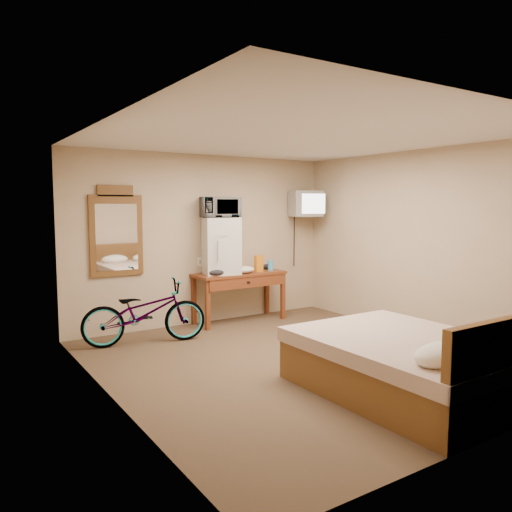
# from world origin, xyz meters

# --- Properties ---
(room) EXTENTS (4.60, 4.64, 2.50)m
(room) POSITION_xyz_m (-0.00, 0.00, 1.25)
(room) COLOR #403220
(room) RESTS_ON ground
(desk) EXTENTS (1.42, 0.56, 0.75)m
(desk) POSITION_xyz_m (0.45, 2.00, 0.63)
(desk) COLOR brown
(desk) RESTS_ON floor
(mini_fridge) EXTENTS (0.61, 0.60, 0.83)m
(mini_fridge) POSITION_xyz_m (0.15, 2.06, 1.16)
(mini_fridge) COLOR silver
(mini_fridge) RESTS_ON desk
(microwave) EXTENTS (0.62, 0.49, 0.30)m
(microwave) POSITION_xyz_m (0.15, 2.06, 1.73)
(microwave) COLOR silver
(microwave) RESTS_ON mini_fridge
(snack_bag) EXTENTS (0.13, 0.08, 0.25)m
(snack_bag) POSITION_xyz_m (0.76, 1.97, 0.87)
(snack_bag) COLOR orange
(snack_bag) RESTS_ON desk
(blue_cup) EXTENTS (0.09, 0.09, 0.15)m
(blue_cup) POSITION_xyz_m (0.99, 1.99, 0.83)
(blue_cup) COLOR #41A3DD
(blue_cup) RESTS_ON desk
(cloth_cream) EXTENTS (0.35, 0.27, 0.11)m
(cloth_cream) POSITION_xyz_m (0.46, 1.93, 0.80)
(cloth_cream) COLOR beige
(cloth_cream) RESTS_ON desk
(cloth_dark_a) EXTENTS (0.28, 0.21, 0.10)m
(cloth_dark_a) POSITION_xyz_m (-0.01, 1.91, 0.80)
(cloth_dark_a) COLOR black
(cloth_dark_a) RESTS_ON desk
(cloth_dark_b) EXTENTS (0.19, 0.15, 0.08)m
(cloth_dark_b) POSITION_xyz_m (1.02, 2.12, 0.79)
(cloth_dark_b) COLOR black
(cloth_dark_b) RESTS_ON desk
(crt_television) EXTENTS (0.57, 0.64, 0.41)m
(crt_television) POSITION_xyz_m (1.70, 2.02, 1.78)
(crt_television) COLOR black
(crt_television) RESTS_ON room
(wall_mirror) EXTENTS (0.72, 0.04, 1.22)m
(wall_mirror) POSITION_xyz_m (-1.33, 2.27, 1.40)
(wall_mirror) COLOR brown
(wall_mirror) RESTS_ON room
(bicycle) EXTENTS (1.63, 0.85, 0.82)m
(bicycle) POSITION_xyz_m (-1.20, 1.62, 0.41)
(bicycle) COLOR black
(bicycle) RESTS_ON floor
(bed) EXTENTS (1.54, 2.03, 0.90)m
(bed) POSITION_xyz_m (0.27, -1.37, 0.29)
(bed) COLOR brown
(bed) RESTS_ON floor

